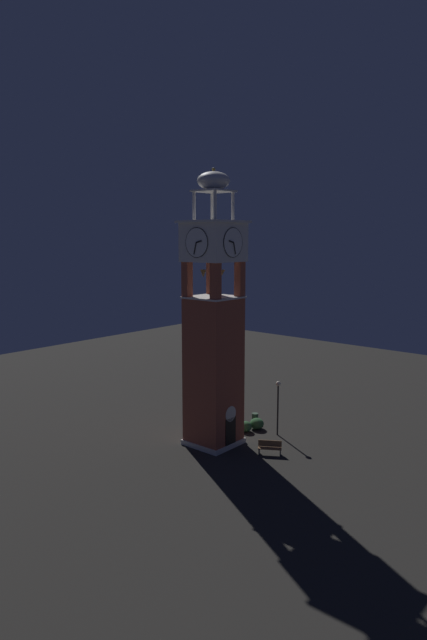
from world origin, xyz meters
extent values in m
plane|color=#2A2925|center=(0.00, 0.00, 0.00)|extent=(80.00, 80.00, 0.00)
cube|color=#9E4C38|center=(0.00, 0.00, 5.26)|extent=(3.13, 3.13, 10.53)
cube|color=silver|center=(0.00, 0.00, 0.17)|extent=(3.33, 3.33, 0.35)
cube|color=black|center=(0.00, -1.58, 1.15)|extent=(1.10, 0.04, 2.20)
cylinder|color=silver|center=(0.00, -1.58, 2.55)|extent=(1.10, 0.04, 1.10)
cube|color=#9E4C38|center=(-1.29, -1.29, 11.79)|extent=(0.56, 0.56, 2.51)
cube|color=#9E4C38|center=(1.29, -1.29, 11.79)|extent=(0.56, 0.56, 2.51)
cube|color=#9E4C38|center=(-1.29, 1.29, 11.79)|extent=(0.56, 0.56, 2.51)
cube|color=#9E4C38|center=(1.29, 1.29, 11.79)|extent=(0.56, 0.56, 2.51)
cube|color=silver|center=(0.00, 0.00, 10.59)|extent=(3.29, 3.29, 0.12)
cone|color=brown|center=(0.69, -0.13, 12.23)|extent=(0.52, 0.52, 0.47)
cone|color=brown|center=(-0.45, 0.54, 12.23)|extent=(0.42, 0.42, 0.54)
cone|color=brown|center=(-0.33, -0.62, 12.23)|extent=(0.36, 0.36, 0.55)
cube|color=silver|center=(0.00, 0.00, 14.35)|extent=(3.37, 3.37, 2.61)
cylinder|color=white|center=(0.00, -1.71, 14.35)|extent=(1.98, 0.05, 1.98)
torus|color=black|center=(0.00, -1.71, 14.35)|extent=(2.00, 0.06, 2.00)
cube|color=black|center=(-0.24, -1.77, 14.41)|extent=(0.50, 0.03, 0.20)
cube|color=black|center=(0.10, -1.77, 13.96)|extent=(0.25, 0.03, 0.78)
cylinder|color=white|center=(0.00, 1.71, 14.35)|extent=(1.98, 0.05, 1.98)
torus|color=black|center=(0.00, 1.71, 14.35)|extent=(2.00, 0.06, 2.00)
cube|color=black|center=(-0.24, 1.77, 14.41)|extent=(0.50, 0.03, 0.20)
cube|color=black|center=(0.10, 1.77, 13.96)|extent=(0.25, 0.03, 0.78)
cylinder|color=white|center=(-1.71, 0.00, 14.35)|extent=(0.05, 1.98, 1.98)
torus|color=black|center=(-1.71, 0.00, 14.35)|extent=(0.06, 2.00, 2.00)
cube|color=black|center=(-1.77, -0.24, 14.41)|extent=(0.03, 0.50, 0.20)
cube|color=black|center=(-1.77, 0.10, 13.96)|extent=(0.03, 0.25, 0.78)
cylinder|color=white|center=(1.71, 0.00, 14.35)|extent=(0.05, 1.98, 1.98)
torus|color=black|center=(1.71, 0.00, 14.35)|extent=(0.06, 2.00, 2.00)
cube|color=black|center=(1.77, -0.24, 14.41)|extent=(0.03, 0.50, 0.20)
cube|color=black|center=(1.77, 0.10, 13.96)|extent=(0.03, 0.25, 0.78)
cube|color=silver|center=(0.00, 0.00, 15.73)|extent=(3.73, 3.73, 0.16)
cylinder|color=silver|center=(-0.93, -0.93, 16.76)|extent=(0.22, 0.22, 1.90)
cylinder|color=silver|center=(0.93, -0.93, 16.76)|extent=(0.22, 0.22, 1.90)
cylinder|color=silver|center=(-0.93, 0.93, 16.76)|extent=(0.22, 0.22, 1.90)
cylinder|color=silver|center=(0.93, 0.93, 16.76)|extent=(0.22, 0.22, 1.90)
cube|color=silver|center=(0.00, 0.00, 17.77)|extent=(2.29, 2.29, 0.12)
ellipsoid|color=silver|center=(0.00, 0.00, 18.44)|extent=(2.21, 2.21, 1.22)
sphere|color=#B79338|center=(0.00, 0.00, 19.17)|extent=(0.24, 0.24, 0.24)
cube|color=brown|center=(0.95, -4.25, 0.45)|extent=(1.23, 1.59, 0.06)
cube|color=brown|center=(1.11, -4.15, 0.73)|extent=(0.90, 1.38, 0.44)
cube|color=#2D2D33|center=(1.34, -4.86, 0.21)|extent=(0.38, 0.28, 0.42)
cube|color=#2D2D33|center=(0.57, -3.64, 0.21)|extent=(0.38, 0.28, 0.42)
cylinder|color=black|center=(4.44, -2.51, 1.89)|extent=(0.12, 0.12, 3.78)
sphere|color=#F9EFCC|center=(4.44, -2.51, 3.96)|extent=(0.36, 0.36, 0.36)
cylinder|color=#38513D|center=(5.48, 0.33, 0.40)|extent=(0.52, 0.52, 0.80)
ellipsoid|color=#336638|center=(2.27, 0.87, 0.34)|extent=(1.20, 1.20, 0.68)
ellipsoid|color=#336638|center=(4.48, -0.57, 0.42)|extent=(1.09, 1.09, 0.84)
ellipsoid|color=#336638|center=(3.44, -0.29, 0.40)|extent=(0.93, 0.93, 0.80)
camera|label=1|loc=(-28.28, -24.32, 14.67)|focal=30.48mm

